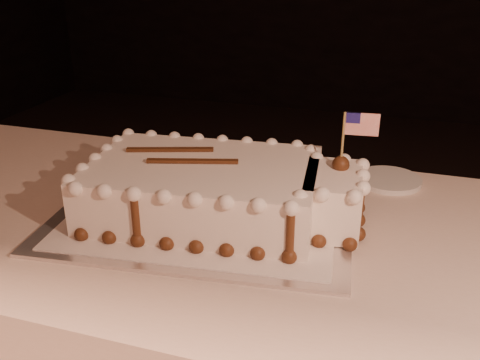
% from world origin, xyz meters
% --- Properties ---
extents(cake_board, '(0.67, 0.53, 0.01)m').
position_xyz_m(cake_board, '(-0.33, 0.61, 0.75)').
color(cake_board, beige).
rests_on(cake_board, banquet_table).
extents(doily, '(0.60, 0.48, 0.00)m').
position_xyz_m(doily, '(-0.33, 0.61, 0.76)').
color(doily, white).
rests_on(doily, cake_board).
extents(sheet_cake, '(0.60, 0.38, 0.23)m').
position_xyz_m(sheet_cake, '(-0.30, 0.61, 0.82)').
color(sheet_cake, white).
rests_on(sheet_cake, doily).
extents(side_plate, '(0.16, 0.16, 0.01)m').
position_xyz_m(side_plate, '(0.03, 0.91, 0.76)').
color(side_plate, silver).
rests_on(side_plate, banquet_table).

